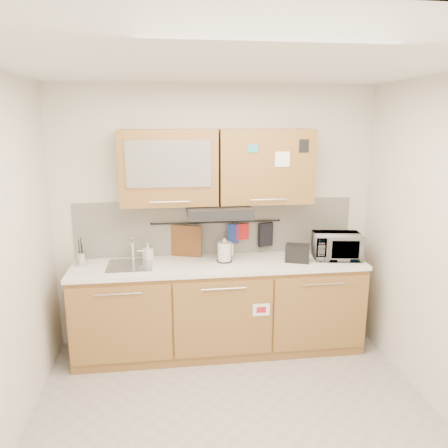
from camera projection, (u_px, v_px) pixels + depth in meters
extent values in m
plane|color=#9E9993|center=(239.00, 429.00, 3.28)|extent=(3.20, 3.20, 0.00)
plane|color=white|center=(242.00, 63.00, 2.67)|extent=(3.20, 3.20, 0.00)
plane|color=silver|center=(216.00, 217.00, 4.42)|extent=(3.20, 0.00, 3.20)
cube|color=olive|center=(220.00, 308.00, 4.33)|extent=(2.80, 0.60, 0.88)
cube|color=black|center=(220.00, 344.00, 4.42)|extent=(2.80, 0.54, 0.10)
cube|color=#9E7138|center=(120.00, 325.00, 3.91)|extent=(0.91, 0.02, 0.74)
cylinder|color=silver|center=(118.00, 294.00, 3.81)|extent=(0.41, 0.01, 0.01)
cube|color=#9E7138|center=(224.00, 319.00, 4.03)|extent=(0.91, 0.02, 0.74)
cylinder|color=silver|center=(224.00, 289.00, 3.93)|extent=(0.41, 0.01, 0.01)
cube|color=#9E7138|center=(321.00, 314.00, 4.14)|extent=(0.91, 0.02, 0.74)
cylinder|color=silver|center=(324.00, 284.00, 4.05)|extent=(0.41, 0.01, 0.01)
cube|color=white|center=(220.00, 265.00, 4.22)|extent=(2.82, 0.62, 0.04)
cube|color=silver|center=(216.00, 227.00, 4.43)|extent=(2.80, 0.02, 0.56)
cube|color=olive|center=(169.00, 167.00, 4.07)|extent=(0.90, 0.35, 0.70)
cube|color=silver|center=(169.00, 164.00, 3.88)|extent=(0.76, 0.02, 0.42)
cube|color=#9E7138|center=(265.00, 166.00, 4.19)|extent=(0.90, 0.35, 0.70)
cube|color=white|center=(282.00, 159.00, 4.01)|extent=(0.14, 0.00, 0.14)
cube|color=black|center=(219.00, 211.00, 4.15)|extent=(0.60, 0.46, 0.10)
cube|color=silver|center=(130.00, 267.00, 4.12)|extent=(0.42, 0.40, 0.03)
cylinder|color=silver|center=(133.00, 249.00, 4.24)|extent=(0.03, 0.03, 0.24)
cylinder|color=silver|center=(132.00, 241.00, 4.14)|extent=(0.02, 0.18, 0.02)
cylinder|color=black|center=(216.00, 222.00, 4.38)|extent=(1.30, 0.02, 0.02)
cylinder|color=silver|center=(82.00, 259.00, 4.11)|extent=(0.11, 0.11, 0.13)
cylinder|color=black|center=(80.00, 253.00, 4.10)|extent=(0.01, 0.01, 0.25)
cylinder|color=black|center=(83.00, 255.00, 4.09)|extent=(0.01, 0.01, 0.22)
cylinder|color=black|center=(82.00, 252.00, 4.11)|extent=(0.01, 0.01, 0.27)
cylinder|color=black|center=(80.00, 256.00, 4.09)|extent=(0.01, 0.01, 0.20)
cylinder|color=silver|center=(224.00, 252.00, 4.23)|extent=(0.17, 0.17, 0.19)
sphere|color=silver|center=(224.00, 240.00, 4.20)|extent=(0.04, 0.04, 0.04)
cube|color=silver|center=(232.00, 250.00, 4.26)|extent=(0.03, 0.03, 0.12)
cylinder|color=black|center=(224.00, 261.00, 4.25)|extent=(0.15, 0.15, 0.01)
cube|color=black|center=(297.00, 253.00, 4.22)|extent=(0.26, 0.21, 0.17)
cube|color=black|center=(293.00, 245.00, 4.21)|extent=(0.09, 0.12, 0.01)
cube|color=black|center=(302.00, 246.00, 4.20)|extent=(0.09, 0.12, 0.01)
imported|color=#999999|center=(337.00, 246.00, 4.32)|extent=(0.50, 0.37, 0.25)
imported|color=#999999|center=(148.00, 251.00, 4.28)|extent=(0.11, 0.11, 0.17)
cube|color=brown|center=(186.00, 244.00, 4.38)|extent=(0.30, 0.13, 0.39)
cube|color=navy|center=(233.00, 233.00, 4.42)|extent=(0.12, 0.04, 0.19)
cube|color=black|center=(266.00, 235.00, 4.47)|extent=(0.16, 0.09, 0.24)
cube|color=red|center=(242.00, 232.00, 4.43)|extent=(0.14, 0.05, 0.16)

